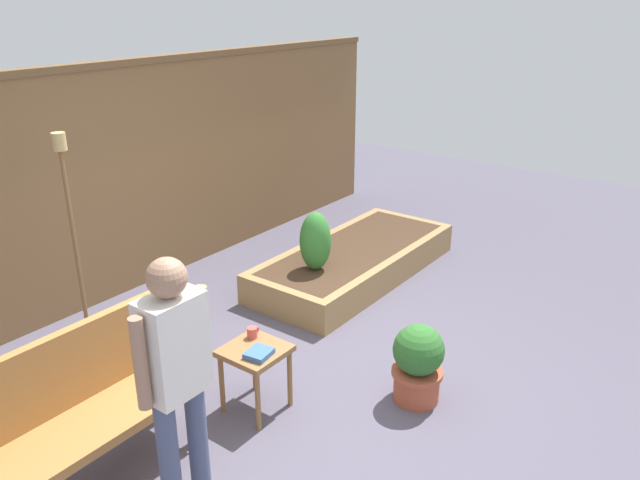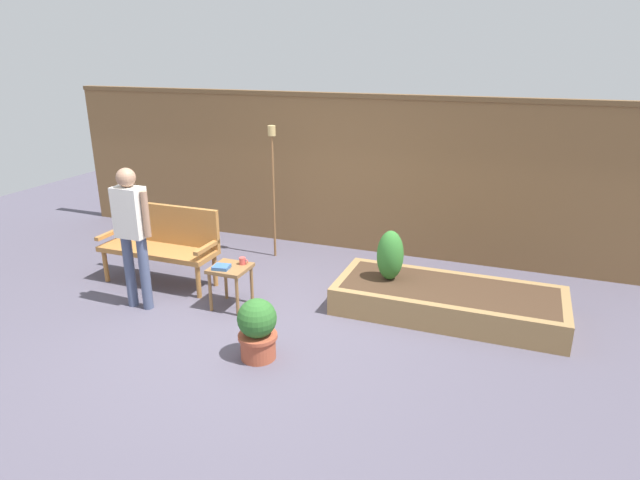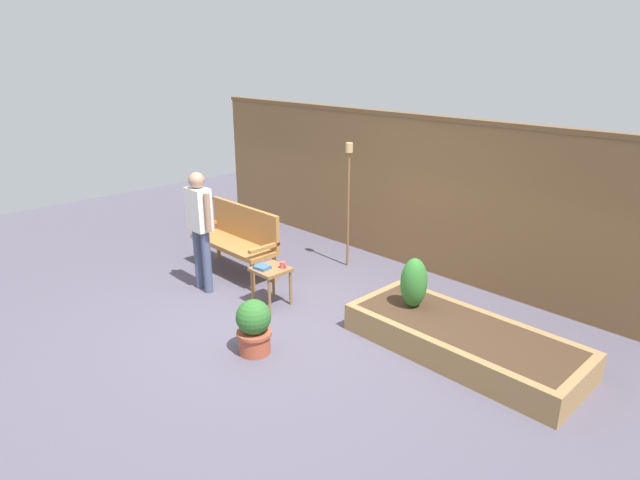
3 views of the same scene
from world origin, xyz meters
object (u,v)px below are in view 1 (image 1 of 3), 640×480
Objects in this scene: cup_on_table at (252,332)px; side_table at (255,359)px; garden_bench at (73,404)px; shrub_near_bench at (315,241)px; potted_boxwood at (418,362)px; book_on_table at (259,353)px; tiki_torch at (69,208)px; person_by_bench at (176,373)px.

side_table is at bearing -132.60° from cup_on_table.
garden_bench reaches higher than shrub_near_bench.
garden_bench is at bearing 168.83° from cup_on_table.
garden_bench is 2.24m from potted_boxwood.
garden_bench is 1.16m from book_on_table.
cup_on_table is at bearing 43.36° from book_on_table.
shrub_near_bench is at bearing -26.48° from tiki_torch.
book_on_table is at bearing -83.94° from tiki_torch.
potted_boxwood is at bearing -15.92° from person_by_bench.
tiki_torch reaches higher than garden_bench.
garden_bench is at bearing 147.70° from potted_boxwood.
side_table is at bearing 49.84° from book_on_table.
shrub_near_bench is (1.65, 0.78, 0.08)m from book_on_table.
cup_on_table is 0.07× the size of person_by_bench.
side_table is 1.82m from tiki_torch.
book_on_table is (-0.15, -0.19, -0.02)m from cup_on_table.
person_by_bench is at bearing -157.62° from shrub_near_bench.
shrub_near_bench is (0.84, 1.53, 0.27)m from potted_boxwood.
side_table is 1.75m from shrub_near_bench.
potted_boxwood is at bearing -68.04° from tiki_torch.
cup_on_table is 0.18× the size of potted_boxwood.
person_by_bench is at bearing -110.07° from tiki_torch.
tiki_torch is (-1.83, 0.91, 0.63)m from shrub_near_bench.
cup_on_table is at bearing -11.17° from garden_bench.
tiki_torch reaches higher than potted_boxwood.
potted_boxwood is at bearing -55.38° from cup_on_table.
potted_boxwood is at bearing -32.30° from garden_bench.
person_by_bench is at bearing -75.58° from garden_bench.
side_table is 1.13m from potted_boxwood.
cup_on_table is 1.17m from potted_boxwood.
side_table is 2.81× the size of book_on_table.
potted_boxwood reaches higher than side_table.
garden_bench is 0.81× the size of tiki_torch.
potted_boxwood is 0.33× the size of tiki_torch.
side_table is 0.19m from cup_on_table.
potted_boxwood is at bearing -118.81° from shrub_near_bench.
side_table is at bearing -156.53° from shrub_near_bench.
shrub_near_bench is (2.73, 0.34, 0.03)m from garden_bench.
shrub_near_bench is at bearing 22.38° from person_by_bench.
potted_boxwood is 1.88m from person_by_bench.
garden_bench reaches higher than book_on_table.
potted_boxwood is (0.75, -0.84, -0.09)m from side_table.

